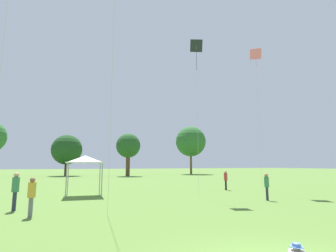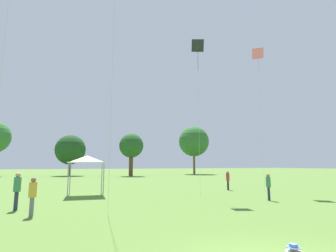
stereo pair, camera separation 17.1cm
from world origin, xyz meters
The scene contains 10 objects.
person_standing_0 centered at (-6.20, 10.68, 1.11)m, with size 0.44×0.44×1.83m.
person_standing_1 centered at (-5.35, 8.65, 1.00)m, with size 0.46×0.46×1.66m.
person_standing_3 centered at (7.85, 8.73, 1.02)m, with size 0.29×0.29×1.67m.
person_standing_4 centered at (9.56, 15.46, 1.03)m, with size 0.37×0.37×1.70m.
canopy_tent centered at (-2.47, 15.82, 2.59)m, with size 2.80×2.80×2.88m.
kite_3 centered at (11.43, 12.99, 11.58)m, with size 1.17×1.11×12.39m.
kite_5 centered at (4.84, 12.04, 10.69)m, with size 0.98×0.65×11.56m.
distant_tree_0 centered at (-2.37, 53.36, 5.30)m, with size 6.09×6.09×8.36m.
distant_tree_1 centered at (8.95, 47.41, 5.98)m, with size 4.87×4.87×8.51m.
distant_tree_3 centered at (25.95, 52.50, 7.92)m, with size 7.35×7.35×11.61m.
Camera 1 is at (-4.51, -4.29, 2.20)m, focal length 28.00 mm.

